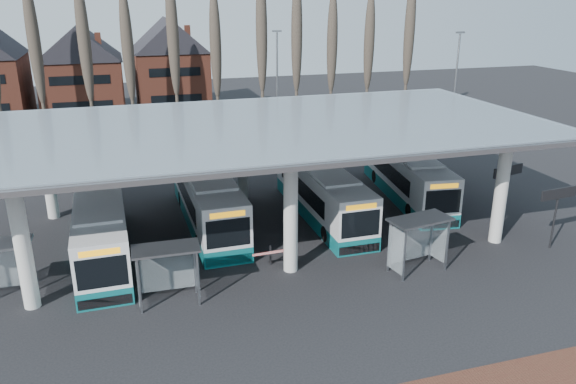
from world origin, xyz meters
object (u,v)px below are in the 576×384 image
object	(u,v)px
bus_2	(322,193)
shelter_2	(417,232)
bus_1	(207,198)
bus_3	(407,176)
bus_0	(101,228)
shelter_1	(167,261)

from	to	relation	value
bus_2	shelter_2	size ratio (longest dim) A/B	3.54
bus_2	shelter_2	world-z (taller)	bus_2
bus_1	bus_2	distance (m)	7.01
bus_3	bus_0	bearing A→B (deg)	-162.73
bus_1	shelter_2	size ratio (longest dim) A/B	3.69
bus_0	shelter_2	bearing A→B (deg)	-24.29
bus_0	shelter_2	size ratio (longest dim) A/B	3.55
shelter_2	bus_0	bearing A→B (deg)	147.42
bus_2	bus_3	distance (m)	6.89
bus_0	bus_3	world-z (taller)	bus_0
bus_2	bus_3	size ratio (longest dim) A/B	0.99
bus_0	bus_2	world-z (taller)	bus_2
bus_2	shelter_1	xyz separation A→B (m)	(-10.12, -7.69, 0.47)
bus_1	shelter_2	bearing A→B (deg)	-46.32
bus_0	shelter_2	distance (m)	16.30
shelter_1	shelter_2	distance (m)	12.13
bus_3	shelter_2	xyz separation A→B (m)	(-4.70, -9.79, 0.56)
bus_0	shelter_1	xyz separation A→B (m)	(2.86, -5.95, 0.47)
bus_3	bus_2	bearing A→B (deg)	-158.83
bus_3	shelter_2	distance (m)	10.88
bus_2	shelter_2	xyz separation A→B (m)	(2.00, -8.17, 0.55)
shelter_2	bus_3	bearing A→B (deg)	54.98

